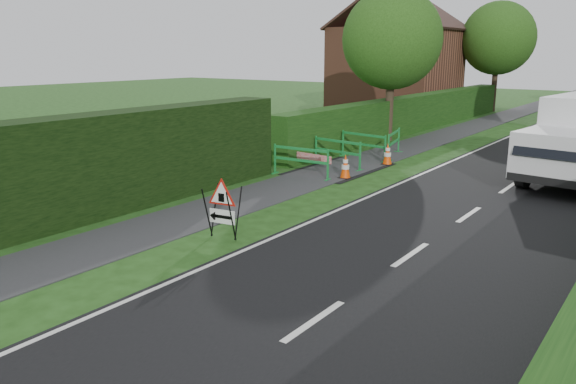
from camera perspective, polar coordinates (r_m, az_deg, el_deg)
The scene contains 15 objects.
ground at distance 9.49m, azimuth -13.77°, elevation -10.90°, with size 120.00×120.00×0.00m, color #1C3E11.
footpath at distance 41.79m, azimuth 22.51°, elevation 7.57°, with size 2.00×90.00×0.02m, color #2D2D30.
hedge_west_far at distance 30.11m, azimuth 12.78°, elevation 6.16°, with size 1.00×24.00×1.80m, color #14380F.
house_west at distance 39.21m, azimuth 10.92°, elevation 12.25°, with size 7.50×7.40×7.88m.
tree_nw at distance 26.05m, azimuth 10.54°, elevation 14.99°, with size 4.40×4.40×6.70m.
tree_fw at distance 41.06m, azimuth 20.58°, elevation 14.40°, with size 4.80×4.80×7.24m.
triangle_sign at distance 12.07m, azimuth -6.87°, elevation -1.21°, with size 0.89×0.89×1.13m.
traffic_cone_3 at distance 18.01m, azimuth 5.85°, elevation 2.60°, with size 0.38×0.38×0.79m.
traffic_cone_4 at distance 20.44m, azimuth 10.08°, elevation 3.82°, with size 0.38×0.38×0.79m.
ped_barrier_0 at distance 18.09m, azimuth 1.30°, elevation 3.48°, with size 2.08×0.46×1.00m.
ped_barrier_1 at distance 19.77m, azimuth 5.03°, elevation 4.34°, with size 2.09×0.66×1.00m.
ped_barrier_2 at distance 21.42m, azimuth 7.67°, elevation 5.02°, with size 2.09×0.69×1.00m.
ped_barrier_3 at distance 22.13m, azimuth 10.72°, elevation 5.19°, with size 0.84×2.08×1.00m.
redwhite_plank at distance 19.21m, azimuth 2.61°, elevation 2.18°, with size 1.50×0.04×0.25m, color red.
hatchback_car at distance 31.64m, azimuth 26.87°, elevation 6.34°, with size 1.26×3.13×1.07m, color white.
Camera 1 is at (6.69, -5.47, 3.93)m, focal length 35.00 mm.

